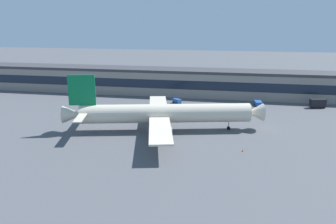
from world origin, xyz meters
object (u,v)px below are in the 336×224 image
object	(u,v)px
pushback_tractor	(258,103)
traffic_cone_0	(243,150)
airliner	(163,113)
stair_truck	(318,103)
baggage_tug	(177,101)

from	to	relation	value
pushback_tractor	traffic_cone_0	distance (m)	53.58
traffic_cone_0	airliner	bearing A→B (deg)	151.61
stair_truck	baggage_tug	bearing A→B (deg)	-176.84
baggage_tug	traffic_cone_0	world-z (taller)	baggage_tug
traffic_cone_0	stair_truck	bearing A→B (deg)	60.88
stair_truck	pushback_tractor	bearing A→B (deg)	-179.20
stair_truck	traffic_cone_0	distance (m)	61.22
pushback_tractor	traffic_cone_0	size ratio (longest dim) A/B	7.79
airliner	pushback_tractor	size ratio (longest dim) A/B	12.05
airliner	pushback_tractor	xyz separation A→B (m)	(31.30, 39.88, -4.54)
pushback_tractor	stair_truck	world-z (taller)	stair_truck
airliner	baggage_tug	size ratio (longest dim) A/B	15.29
pushback_tractor	stair_truck	xyz separation A→B (m)	(23.01, 0.32, 0.93)
airliner	stair_truck	size ratio (longest dim) A/B	9.65
pushback_tractor	stair_truck	distance (m)	23.03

